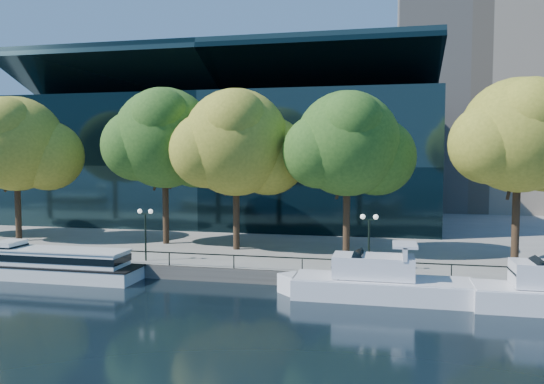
% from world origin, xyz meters
% --- Properties ---
extents(ground, '(160.00, 160.00, 0.00)m').
position_xyz_m(ground, '(0.00, 0.00, 0.00)').
color(ground, black).
rests_on(ground, ground).
extents(promenade, '(90.00, 67.08, 1.00)m').
position_xyz_m(promenade, '(0.00, 36.38, 0.50)').
color(promenade, slate).
rests_on(promenade, ground).
extents(railing, '(88.20, 0.08, 0.99)m').
position_xyz_m(railing, '(0.00, 3.25, 1.94)').
color(railing, black).
rests_on(railing, promenade).
extents(convention_building, '(50.00, 24.57, 21.43)m').
position_xyz_m(convention_building, '(-4.00, 31.79, 8.51)').
color(convention_building, black).
rests_on(convention_building, ground).
extents(office_tower, '(22.50, 22.50, 65.90)m').
position_xyz_m(office_tower, '(28.00, 55.00, 33.02)').
color(office_tower, gray).
rests_on(office_tower, ground).
extents(tour_boat, '(14.26, 3.18, 2.71)m').
position_xyz_m(tour_boat, '(-8.60, 1.36, 1.15)').
color(tour_boat, silver).
rests_on(tour_boat, ground).
extents(cruiser_near, '(12.55, 3.23, 3.64)m').
position_xyz_m(cruiser_near, '(15.04, 0.86, 1.13)').
color(cruiser_near, white).
rests_on(cruiser_near, ground).
extents(tree_1, '(11.17, 9.16, 13.71)m').
position_xyz_m(tree_1, '(-18.50, 10.74, 10.05)').
color(tree_1, black).
rests_on(tree_1, promenade).
extents(tree_2, '(11.49, 9.42, 14.33)m').
position_xyz_m(tree_2, '(-4.04, 12.23, 10.54)').
color(tree_2, black).
rests_on(tree_2, promenade).
extents(tree_3, '(11.52, 9.44, 13.87)m').
position_xyz_m(tree_3, '(3.18, 10.72, 10.07)').
color(tree_3, black).
rests_on(tree_3, promenade).
extents(tree_4, '(10.67, 8.75, 13.37)m').
position_xyz_m(tree_4, '(12.71, 10.09, 9.92)').
color(tree_4, black).
rests_on(tree_4, promenade).
extents(tree_5, '(10.60, 8.70, 13.88)m').
position_xyz_m(tree_5, '(25.33, 9.05, 10.45)').
color(tree_5, black).
rests_on(tree_5, promenade).
extents(lamp_1, '(1.26, 0.36, 4.03)m').
position_xyz_m(lamp_1, '(-2.49, 4.50, 3.98)').
color(lamp_1, black).
rests_on(lamp_1, promenade).
extents(lamp_2, '(1.26, 0.36, 4.03)m').
position_xyz_m(lamp_2, '(14.55, 4.50, 3.98)').
color(lamp_2, black).
rests_on(lamp_2, promenade).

